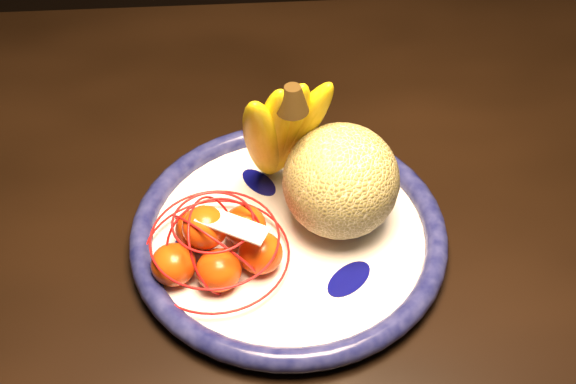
{
  "coord_description": "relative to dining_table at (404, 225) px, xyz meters",
  "views": [
    {
      "loc": [
        -0.18,
        -0.6,
        1.33
      ],
      "look_at": [
        -0.14,
        -0.07,
        0.78
      ],
      "focal_mm": 45.0,
      "sensor_mm": 36.0,
      "label": 1
    }
  ],
  "objects": [
    {
      "name": "mandarin_bag",
      "position": [
        -0.23,
        -0.11,
        0.12
      ],
      "size": [
        0.16,
        0.16,
        0.1
      ],
      "rotation": [
        0.0,
        0.0,
        -0.05
      ],
      "color": "#FF4D0F",
      "rests_on": "fruit_bowl"
    },
    {
      "name": "price_tag",
      "position": [
        -0.21,
        -0.12,
        0.16
      ],
      "size": [
        0.08,
        0.06,
        0.01
      ],
      "primitive_type": "cube",
      "rotation": [
        -0.14,
        0.1,
        -0.44
      ],
      "color": "white",
      "rests_on": "mandarin_bag"
    },
    {
      "name": "cantaloupe",
      "position": [
        -0.1,
        -0.06,
        0.15
      ],
      "size": [
        0.13,
        0.13,
        0.13
      ],
      "primitive_type": "sphere",
      "color": "olive",
      "rests_on": "fruit_bowl"
    },
    {
      "name": "dining_table",
      "position": [
        0.0,
        0.0,
        0.0
      ],
      "size": [
        1.42,
        0.86,
        0.71
      ],
      "rotation": [
        0.0,
        0.0,
        -0.01
      ],
      "color": "black",
      "rests_on": "ground"
    },
    {
      "name": "banana_bunch",
      "position": [
        -0.16,
        -0.01,
        0.19
      ],
      "size": [
        0.12,
        0.12,
        0.19
      ],
      "rotation": [
        0.0,
        0.0,
        0.31
      ],
      "color": "yellow",
      "rests_on": "fruit_bowl"
    },
    {
      "name": "fruit_bowl",
      "position": [
        -0.15,
        -0.08,
        0.09
      ],
      "size": [
        0.35,
        0.35,
        0.03
      ],
      "rotation": [
        0.0,
        0.0,
        0.11
      ],
      "color": "white",
      "rests_on": "dining_table"
    }
  ]
}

